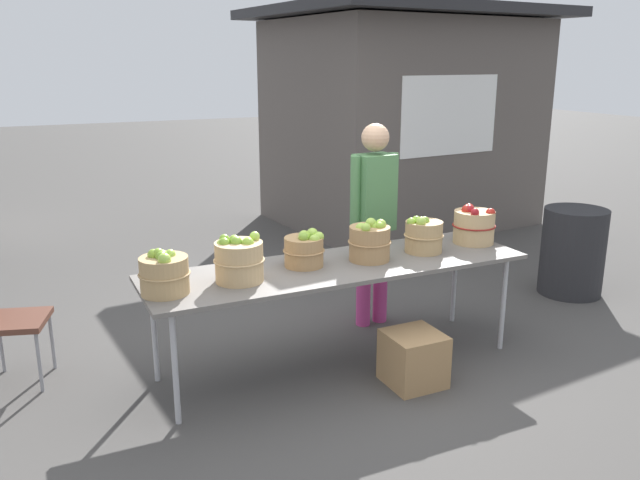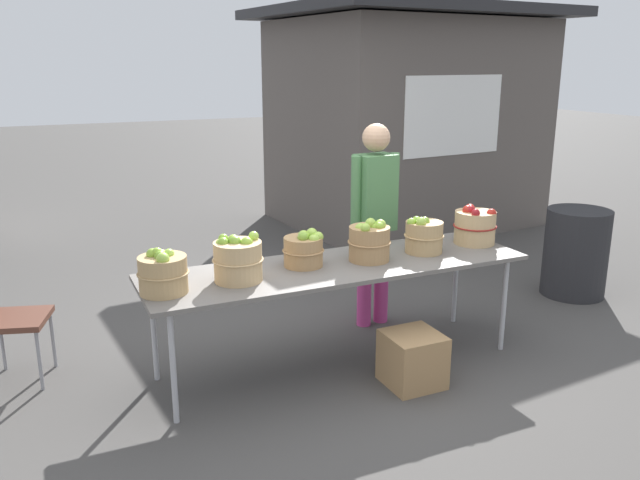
# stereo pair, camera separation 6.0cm
# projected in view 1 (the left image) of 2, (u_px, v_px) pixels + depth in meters

# --- Properties ---
(ground_plane) EXTENTS (40.00, 40.00, 0.00)m
(ground_plane) POSITION_uv_depth(u_px,v_px,m) (338.00, 363.00, 4.68)
(ground_plane) COLOR #474442
(market_table) EXTENTS (2.70, 0.76, 0.75)m
(market_table) POSITION_uv_depth(u_px,v_px,m) (339.00, 269.00, 4.49)
(market_table) COLOR slate
(market_table) RESTS_ON ground
(apple_basket_green_0) EXTENTS (0.31, 0.31, 0.28)m
(apple_basket_green_0) POSITION_uv_depth(u_px,v_px,m) (164.00, 273.00, 3.89)
(apple_basket_green_0) COLOR tan
(apple_basket_green_0) RESTS_ON market_table
(apple_basket_green_1) EXTENTS (0.33, 0.33, 0.31)m
(apple_basket_green_1) POSITION_uv_depth(u_px,v_px,m) (239.00, 260.00, 4.11)
(apple_basket_green_1) COLOR tan
(apple_basket_green_1) RESTS_ON market_table
(apple_basket_green_2) EXTENTS (0.29, 0.29, 0.26)m
(apple_basket_green_2) POSITION_uv_depth(u_px,v_px,m) (305.00, 249.00, 4.42)
(apple_basket_green_2) COLOR #A87F51
(apple_basket_green_2) RESTS_ON market_table
(apple_basket_green_3) EXTENTS (0.31, 0.31, 0.30)m
(apple_basket_green_3) POSITION_uv_depth(u_px,v_px,m) (370.00, 241.00, 4.54)
(apple_basket_green_3) COLOR #A87F51
(apple_basket_green_3) RESTS_ON market_table
(apple_basket_green_4) EXTENTS (0.29, 0.29, 0.28)m
(apple_basket_green_4) POSITION_uv_depth(u_px,v_px,m) (423.00, 235.00, 4.75)
(apple_basket_green_4) COLOR tan
(apple_basket_green_4) RESTS_ON market_table
(apple_basket_red_0) EXTENTS (0.33, 0.33, 0.30)m
(apple_basket_red_0) POSITION_uv_depth(u_px,v_px,m) (474.00, 225.00, 4.98)
(apple_basket_red_0) COLOR tan
(apple_basket_red_0) RESTS_ON market_table
(vendor_adult) EXTENTS (0.43, 0.24, 1.65)m
(vendor_adult) POSITION_uv_depth(u_px,v_px,m) (374.00, 209.00, 5.15)
(vendor_adult) COLOR #CC3F8C
(vendor_adult) RESTS_ON ground
(food_kiosk) EXTENTS (3.75, 3.21, 2.74)m
(food_kiosk) POSITION_uv_depth(u_px,v_px,m) (401.00, 117.00, 8.54)
(food_kiosk) COLOR #59514C
(food_kiosk) RESTS_ON ground
(folding_chair) EXTENTS (0.50, 0.50, 0.86)m
(folding_chair) POSITION_uv_depth(u_px,v_px,m) (3.00, 312.00, 4.28)
(folding_chair) COLOR brown
(folding_chair) RESTS_ON ground
(trash_barrel) EXTENTS (0.57, 0.57, 0.81)m
(trash_barrel) POSITION_uv_depth(u_px,v_px,m) (573.00, 252.00, 6.00)
(trash_barrel) COLOR #262628
(trash_barrel) RESTS_ON ground
(produce_crate) EXTENTS (0.36, 0.36, 0.36)m
(produce_crate) POSITION_uv_depth(u_px,v_px,m) (413.00, 358.00, 4.35)
(produce_crate) COLOR #A87F51
(produce_crate) RESTS_ON ground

